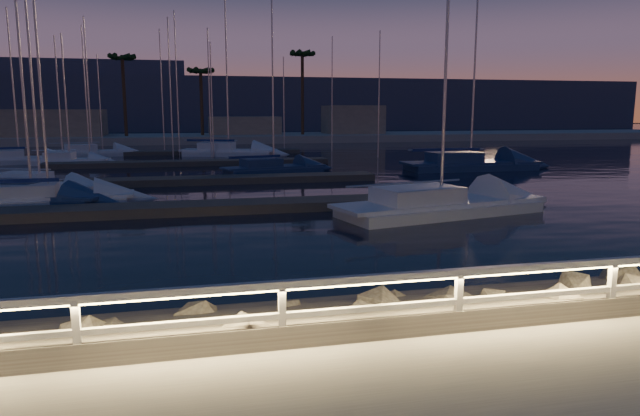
# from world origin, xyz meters

# --- Properties ---
(ground) EXTENTS (400.00, 400.00, 0.00)m
(ground) POSITION_xyz_m (0.00, 0.00, 0.00)
(ground) COLOR #ACA89C
(ground) RESTS_ON ground
(harbor_water) EXTENTS (400.00, 440.00, 0.60)m
(harbor_water) POSITION_xyz_m (0.00, 31.22, -0.97)
(harbor_water) COLOR black
(harbor_water) RESTS_ON ground
(guard_rail) EXTENTS (44.11, 0.12, 1.06)m
(guard_rail) POSITION_xyz_m (-0.07, -0.00, 0.77)
(guard_rail) COLOR silver
(guard_rail) RESTS_ON ground
(riprap) EXTENTS (33.69, 3.09, 1.30)m
(riprap) POSITION_xyz_m (-1.22, 1.50, -0.22)
(riprap) COLOR slate
(riprap) RESTS_ON ground
(floating_docks) EXTENTS (22.00, 36.00, 0.40)m
(floating_docks) POSITION_xyz_m (0.00, 32.50, -0.40)
(floating_docks) COLOR #574F48
(floating_docks) RESTS_ON ground
(far_shore) EXTENTS (160.00, 14.00, 5.20)m
(far_shore) POSITION_xyz_m (-0.12, 74.05, 0.29)
(far_shore) COLOR #ACA89C
(far_shore) RESTS_ON ground
(palm_left) EXTENTS (3.00, 3.00, 11.20)m
(palm_left) POSITION_xyz_m (-8.00, 72.00, 10.14)
(palm_left) COLOR #4F3B24
(palm_left) RESTS_ON ground
(palm_center) EXTENTS (3.00, 3.00, 9.70)m
(palm_center) POSITION_xyz_m (2.00, 73.00, 8.78)
(palm_center) COLOR #4F3B24
(palm_center) RESTS_ON ground
(palm_right) EXTENTS (3.00, 3.00, 12.20)m
(palm_right) POSITION_xyz_m (16.00, 72.00, 11.03)
(palm_right) COLOR #4F3B24
(palm_right) RESTS_ON ground
(distant_hills) EXTENTS (230.00, 37.50, 18.00)m
(distant_hills) POSITION_xyz_m (-22.13, 133.69, 4.74)
(distant_hills) COLOR #3A4159
(distant_hills) RESTS_ON ground
(sailboat_a) EXTENTS (6.82, 4.09, 11.32)m
(sailboat_a) POSITION_xyz_m (-7.99, 23.68, -0.18)
(sailboat_a) COLOR silver
(sailboat_a) RESTS_ON ground
(sailboat_b) EXTENTS (7.06, 4.35, 11.69)m
(sailboat_b) POSITION_xyz_m (-7.45, 19.70, -0.19)
(sailboat_b) COLOR navy
(sailboat_b) RESTS_ON ground
(sailboat_c) EXTENTS (7.38, 2.66, 12.29)m
(sailboat_c) POSITION_xyz_m (-6.66, 19.15, -0.20)
(sailboat_c) COLOR silver
(sailboat_c) RESTS_ON ground
(sailboat_d) EXTENTS (9.68, 4.70, 15.78)m
(sailboat_d) POSITION_xyz_m (9.65, 13.18, -0.15)
(sailboat_d) COLOR silver
(sailboat_d) RESTS_ON ground
(sailboat_g) EXTENTS (7.49, 3.93, 12.25)m
(sailboat_g) POSITION_xyz_m (5.35, 30.68, -0.20)
(sailboat_g) COLOR navy
(sailboat_g) RESTS_ON ground
(sailboat_h) EXTENTS (10.17, 3.18, 17.10)m
(sailboat_h) POSITION_xyz_m (19.67, 29.73, -0.13)
(sailboat_h) COLOR navy
(sailboat_h) RESTS_ON ground
(sailboat_i) EXTENTS (6.20, 2.62, 10.31)m
(sailboat_i) POSITION_xyz_m (-9.62, 40.72, -0.21)
(sailboat_i) COLOR silver
(sailboat_i) RESTS_ON ground
(sailboat_j) EXTENTS (7.59, 3.83, 12.47)m
(sailboat_j) POSITION_xyz_m (-13.90, 42.73, -0.18)
(sailboat_j) COLOR silver
(sailboat_j) RESTS_ON ground
(sailboat_k) EXTENTS (9.45, 5.46, 15.50)m
(sailboat_k) POSITION_xyz_m (3.44, 47.49, -0.14)
(sailboat_k) COLOR silver
(sailboat_k) RESTS_ON ground
(sailboat_n) EXTENTS (7.91, 4.22, 13.00)m
(sailboat_n) POSITION_xyz_m (-9.25, 49.35, -0.17)
(sailboat_n) COLOR silver
(sailboat_n) RESTS_ON ground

